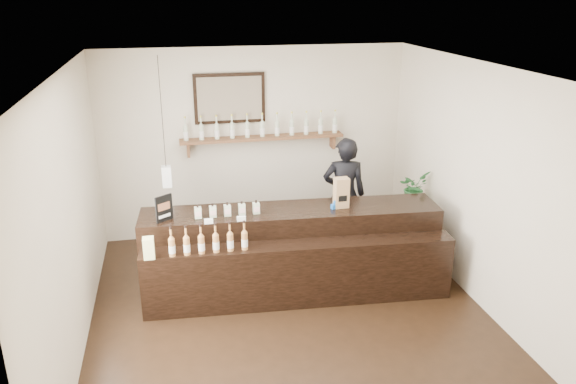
# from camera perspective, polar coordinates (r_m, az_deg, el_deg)

# --- Properties ---
(ground) EXTENTS (5.00, 5.00, 0.00)m
(ground) POSITION_cam_1_polar(r_m,az_deg,el_deg) (6.67, 0.20, -12.23)
(ground) COLOR black
(ground) RESTS_ON ground
(room_shell) EXTENTS (5.00, 5.00, 5.00)m
(room_shell) POSITION_cam_1_polar(r_m,az_deg,el_deg) (5.94, 0.22, 1.79)
(room_shell) COLOR beige
(room_shell) RESTS_ON ground
(back_wall_decor) EXTENTS (2.66, 0.96, 1.69)m
(back_wall_decor) POSITION_cam_1_polar(r_m,az_deg,el_deg) (8.16, -4.42, 7.18)
(back_wall_decor) COLOR brown
(back_wall_decor) RESTS_ON ground
(counter) EXTENTS (3.69, 1.22, 1.19)m
(counter) POSITION_cam_1_polar(r_m,az_deg,el_deg) (6.95, 0.51, -6.30)
(counter) COLOR black
(counter) RESTS_ON ground
(promo_sign) EXTENTS (0.19, 0.15, 0.31)m
(promo_sign) POSITION_cam_1_polar(r_m,az_deg,el_deg) (6.61, -12.48, -1.63)
(promo_sign) COLOR black
(promo_sign) RESTS_ON counter
(paper_bag) EXTENTS (0.18, 0.14, 0.38)m
(paper_bag) POSITION_cam_1_polar(r_m,az_deg,el_deg) (6.88, 5.44, -0.07)
(paper_bag) COLOR #A0744D
(paper_bag) RESTS_ON counter
(tape_dispenser) EXTENTS (0.13, 0.08, 0.10)m
(tape_dispenser) POSITION_cam_1_polar(r_m,az_deg,el_deg) (6.89, 4.88, -1.34)
(tape_dispenser) COLOR blue
(tape_dispenser) RESTS_ON counter
(side_cabinet) EXTENTS (0.40, 0.54, 0.77)m
(side_cabinet) POSITION_cam_1_polar(r_m,az_deg,el_deg) (8.10, 12.33, -3.58)
(side_cabinet) COLOR brown
(side_cabinet) RESTS_ON ground
(potted_plant) EXTENTS (0.53, 0.52, 0.45)m
(potted_plant) POSITION_cam_1_polar(r_m,az_deg,el_deg) (7.88, 12.65, 0.48)
(potted_plant) COLOR #265F2D
(potted_plant) RESTS_ON side_cabinet
(shopkeeper) EXTENTS (0.76, 0.57, 1.87)m
(shopkeeper) POSITION_cam_1_polar(r_m,az_deg,el_deg) (7.89, 5.74, 0.46)
(shopkeeper) COLOR black
(shopkeeper) RESTS_ON ground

